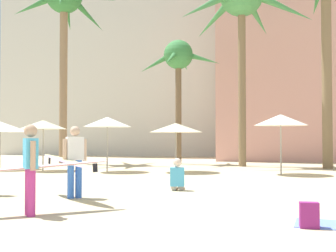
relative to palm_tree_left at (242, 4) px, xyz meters
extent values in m
cylinder|color=brown|center=(-0.01, -0.01, -4.02)|extent=(0.40, 0.40, 9.10)
cone|color=#428447|center=(2.08, 0.09, -0.24)|extent=(3.29, 0.67, 2.01)
cone|color=#428447|center=(0.73, 2.00, -0.15)|extent=(1.63, 3.29, 1.84)
cone|color=#428447|center=(-1.57, 1.36, -0.28)|extent=(2.77, 2.52, 2.08)
cone|color=#428447|center=(-1.65, -1.27, -0.29)|extent=(2.87, 2.38, 2.10)
cylinder|color=brown|center=(4.09, -1.04, -3.82)|extent=(0.48, 0.48, 9.49)
cylinder|color=#896B4C|center=(-10.38, 0.34, -3.60)|extent=(0.45, 0.45, 9.93)
cone|color=#2D6B33|center=(-9.65, 2.10, 0.64)|extent=(1.58, 2.92, 1.88)
cone|color=#2D6B33|center=(-11.02, 2.20, 0.75)|extent=(1.43, 3.02, 1.67)
cone|color=#2D6B33|center=(-12.40, 0.55, 0.94)|extent=(3.14, 0.80, 1.30)
cylinder|color=brown|center=(-3.71, 1.42, -5.41)|extent=(0.35, 0.35, 6.31)
sphere|color=#387A3D|center=(-3.71, 1.42, -2.25)|extent=(1.69, 1.69, 1.69)
cone|color=#387A3D|center=(-2.32, 1.45, -2.55)|extent=(2.06, 0.42, 0.95)
cone|color=#387A3D|center=(-3.66, 2.82, -2.53)|extent=(0.45, 2.07, 0.90)
cone|color=#387A3D|center=(-5.02, 1.28, -2.74)|extent=(1.99, 0.58, 1.30)
cone|color=#387A3D|center=(-3.86, 0.09, -2.70)|extent=(0.59, 2.02, 1.23)
cylinder|color=gray|center=(1.79, -4.94, -7.35)|extent=(0.06, 0.06, 2.44)
cone|color=white|center=(1.79, -4.94, -6.36)|extent=(2.16, 2.16, 0.45)
cylinder|color=gray|center=(-11.13, -4.73, -7.44)|extent=(0.06, 0.06, 2.26)
cone|color=white|center=(-11.13, -4.73, -6.55)|extent=(2.69, 2.69, 0.49)
cylinder|color=gray|center=(-2.61, -4.66, -7.50)|extent=(0.06, 0.06, 2.13)
cone|color=beige|center=(-2.61, -4.66, -6.64)|extent=(2.32, 2.32, 0.40)
cylinder|color=gray|center=(-5.61, -5.09, -7.37)|extent=(0.06, 0.06, 2.40)
cone|color=white|center=(-5.61, -5.09, -6.38)|extent=(2.10, 2.10, 0.43)
cylinder|color=gray|center=(-8.64, -5.18, -7.42)|extent=(0.06, 0.06, 2.29)
cone|color=beige|center=(-8.64, -5.18, -6.48)|extent=(2.11, 2.11, 0.40)
cube|color=#88226E|center=(1.87, -15.80, -8.36)|extent=(0.31, 0.20, 0.42)
cube|color=#6D1B58|center=(1.87, -15.68, -8.44)|extent=(0.21, 0.07, 0.18)
cylinder|color=beige|center=(-1.41, -10.84, -8.49)|extent=(0.31, 0.84, 0.16)
cylinder|color=beige|center=(-1.21, -10.80, -8.49)|extent=(0.31, 0.84, 0.16)
cube|color=#4CB2DB|center=(-1.23, -11.23, -8.19)|extent=(0.43, 0.29, 0.52)
sphere|color=beige|center=(-1.23, -11.23, -7.78)|extent=(0.28, 0.28, 0.24)
cylinder|color=blue|center=(-3.29, -13.24, -8.11)|extent=(0.23, 0.23, 0.93)
cylinder|color=blue|center=(-3.44, -13.38, -8.11)|extent=(0.23, 0.23, 0.93)
cube|color=white|center=(-3.36, -13.31, -7.36)|extent=(0.44, 0.43, 0.57)
sphere|color=#D1A889|center=(-3.36, -13.31, -6.93)|extent=(0.34, 0.34, 0.24)
cylinder|color=#D1A889|center=(-3.18, -13.14, -7.39)|extent=(0.14, 0.14, 0.54)
cylinder|color=#D1A889|center=(-3.54, -13.48, -7.39)|extent=(0.14, 0.14, 0.54)
ellipsoid|color=beige|center=(-3.36, -13.61, -7.67)|extent=(2.49, 2.14, 0.33)
ellipsoid|color=#683FBE|center=(-3.36, -13.61, -7.67)|extent=(2.51, 2.17, 0.30)
cube|color=black|center=(-4.28, -12.86, -7.68)|extent=(0.10, 0.09, 0.19)
cylinder|color=#B7337F|center=(-3.08, -15.83, -8.12)|extent=(0.23, 0.23, 0.89)
cylinder|color=#B7337F|center=(-3.21, -15.67, -8.12)|extent=(0.23, 0.23, 0.89)
cube|color=#4CB2DB|center=(-3.14, -15.75, -7.40)|extent=(0.43, 0.45, 0.57)
sphere|color=tan|center=(-3.14, -15.75, -6.97)|extent=(0.34, 0.34, 0.24)
cylinder|color=tan|center=(-2.98, -15.94, -7.43)|extent=(0.14, 0.14, 0.54)
cylinder|color=tan|center=(-3.30, -15.56, -7.43)|extent=(0.14, 0.14, 0.54)
ellipsoid|color=#B2B2B7|center=(-3.14, -15.45, -7.67)|extent=(2.38, 2.09, 0.22)
ellipsoid|color=#A33728|center=(-3.14, -15.45, -7.67)|extent=(2.40, 2.11, 0.19)
cube|color=black|center=(-2.27, -14.70, -7.72)|extent=(0.09, 0.08, 0.19)
camera|label=1|loc=(1.19, -23.24, -7.12)|focal=46.78mm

